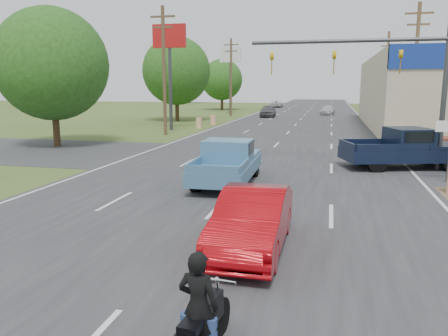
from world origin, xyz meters
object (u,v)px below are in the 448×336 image
(red_convertible, at_px, (252,221))
(navy_pickup, at_px, (408,148))
(distant_car_silver, at_px, (328,110))
(blue_pickup, at_px, (228,161))
(distant_car_white, at_px, (276,104))
(distant_car_grey, at_px, (268,111))
(rider, at_px, (198,313))

(red_convertible, xyz_separation_m, navy_pickup, (5.40, 12.30, 0.26))
(navy_pickup, distance_m, distant_car_silver, 40.73)
(red_convertible, bearing_deg, blue_pickup, 107.75)
(red_convertible, relative_size, navy_pickup, 0.70)
(distant_car_white, bearing_deg, distant_car_grey, 94.73)
(blue_pickup, relative_size, distant_car_white, 1.16)
(rider, height_order, distant_car_white, rider)
(rider, bearing_deg, blue_pickup, -71.75)
(navy_pickup, height_order, distant_car_white, navy_pickup)
(navy_pickup, bearing_deg, distant_car_grey, -178.74)
(distant_car_silver, relative_size, distant_car_white, 0.93)
(distant_car_grey, distance_m, distant_car_silver, 9.90)
(distant_car_grey, bearing_deg, red_convertible, -85.30)
(distant_car_white, bearing_deg, rider, 96.27)
(distant_car_grey, height_order, distant_car_silver, distant_car_grey)
(distant_car_silver, xyz_separation_m, distant_car_white, (-9.53, 19.84, 0.02))
(red_convertible, height_order, distant_car_white, red_convertible)
(navy_pickup, distance_m, distant_car_grey, 35.85)
(distant_car_white, bearing_deg, navy_pickup, 102.88)
(distant_car_silver, bearing_deg, rider, -85.70)
(distant_car_silver, bearing_deg, red_convertible, -85.86)
(rider, height_order, distant_car_silver, rider)
(rider, distance_m, navy_pickup, 17.73)
(navy_pickup, bearing_deg, blue_pickup, -72.94)
(distant_car_silver, bearing_deg, distant_car_white, 121.18)
(navy_pickup, bearing_deg, distant_car_white, 175.25)
(red_convertible, distance_m, distant_car_grey, 46.65)
(red_convertible, height_order, rider, rider)
(rider, bearing_deg, distant_car_grey, -75.97)
(red_convertible, height_order, distant_car_silver, red_convertible)
(red_convertible, xyz_separation_m, distant_car_silver, (1.29, 52.82, -0.10))
(red_convertible, bearing_deg, distant_car_white, 96.57)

